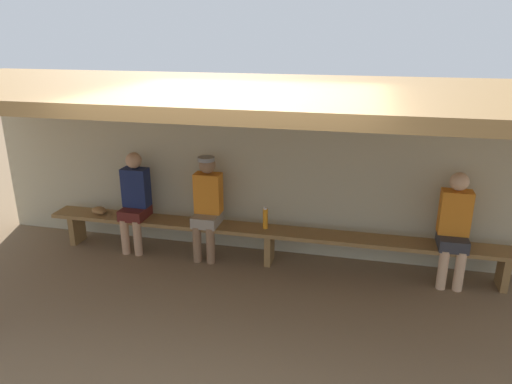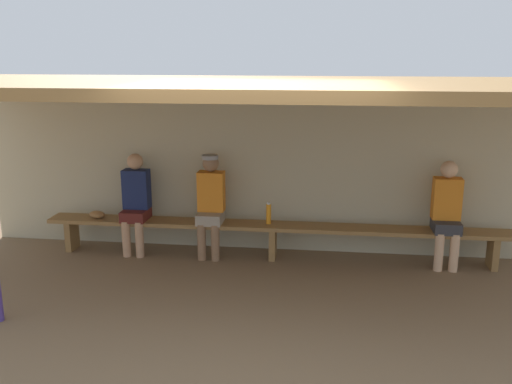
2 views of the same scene
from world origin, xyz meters
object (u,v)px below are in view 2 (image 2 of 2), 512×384
Objects in this scene: player_in_red at (136,200)px; player_in_white at (447,210)px; water_bottle_orange at (269,214)px; player_with_sunglasses at (211,201)px; baseball_glove_tan at (97,214)px; bench at (273,230)px.

player_in_white is (3.98, 0.00, 0.00)m from player_in_red.
player_in_white is 4.70× the size of water_bottle_orange.
player_in_white is 2.97m from player_with_sunglasses.
player_in_white reaches higher than baseball_glove_tan.
player_in_white reaches higher than water_bottle_orange.
bench is 0.22m from water_bottle_orange.
water_bottle_orange reaches higher than bench.
player_with_sunglasses reaches higher than water_bottle_orange.
player_in_white is at bearing 0.08° from bench.
player_in_white is at bearing -0.49° from water_bottle_orange.
water_bottle_orange reaches higher than baseball_glove_tan.
player_with_sunglasses is 4.74× the size of water_bottle_orange.
player_with_sunglasses is (-0.82, 0.00, 0.36)m from bench.
water_bottle_orange is 2.32m from baseball_glove_tan.
water_bottle_orange is at bearing 179.51° from player_in_white.
water_bottle_orange is (-2.21, 0.02, -0.13)m from player_in_white.
bench is 1.86m from player_in_red.
player_with_sunglasses reaches higher than bench.
bench is 4.46× the size of player_with_sunglasses.
player_with_sunglasses is at bearing 29.02° from baseball_glove_tan.
player_in_white is 2.22m from water_bottle_orange.
player_in_red is at bearing 29.24° from baseball_glove_tan.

